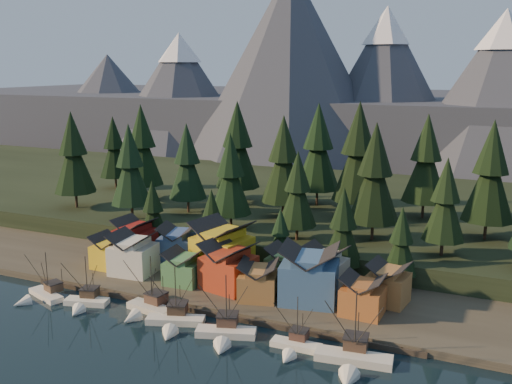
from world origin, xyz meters
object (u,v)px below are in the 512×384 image
at_px(house_back_0, 135,236).
at_px(house_back_1, 178,244).
at_px(boat_2, 146,301).
at_px(boat_4, 225,326).
at_px(boat_6, 353,352).
at_px(boat_0, 40,290).
at_px(house_front_0, 111,250).
at_px(boat_3, 174,315).
at_px(boat_1, 84,296).
at_px(house_front_1, 133,252).
at_px(boat_5, 294,340).

xyz_separation_m(house_back_0, house_back_1, (12.16, -0.65, -0.04)).
bearing_deg(boat_2, house_back_0, 138.62).
bearing_deg(boat_4, house_back_0, 126.76).
bearing_deg(boat_6, boat_2, 168.88).
bearing_deg(boat_0, house_front_0, 96.10).
bearing_deg(house_back_1, boat_3, -73.60).
relative_size(boat_1, boat_6, 0.79).
distance_m(boat_0, house_back_1, 30.64).
bearing_deg(boat_6, boat_3, 172.19).
relative_size(boat_4, house_front_1, 1.29).
bearing_deg(boat_1, boat_2, -5.26).
bearing_deg(boat_4, boat_1, 160.33).
relative_size(house_front_0, house_front_1, 0.82).
relative_size(boat_0, boat_1, 0.97).
distance_m(boat_6, house_front_1, 55.46).
distance_m(house_front_0, house_back_0, 8.83).
distance_m(boat_5, house_back_0, 55.72).
height_order(boat_1, boat_5, boat_1).
xyz_separation_m(boat_6, house_back_1, (-47.06, 26.08, 3.89)).
xyz_separation_m(boat_0, boat_2, (23.14, 2.82, 0.43)).
bearing_deg(house_back_1, boat_1, -117.10).
height_order(boat_2, boat_4, boat_4).
distance_m(boat_4, house_front_0, 41.27).
xyz_separation_m(boat_3, boat_5, (22.79, 0.16, -0.28)).
xyz_separation_m(boat_5, house_front_1, (-42.71, 15.85, 4.41)).
xyz_separation_m(house_front_1, house_back_0, (-6.53, 9.84, -0.02)).
distance_m(boat_3, boat_5, 22.79).
bearing_deg(house_front_0, house_back_1, 35.01).
bearing_deg(boat_4, house_front_0, 136.83).
xyz_separation_m(boat_1, house_back_1, (6.15, 24.79, 4.08)).
bearing_deg(house_front_0, boat_3, -31.30).
distance_m(boat_0, boat_4, 41.35).
bearing_deg(house_front_0, house_front_1, -7.56).
relative_size(boat_5, boat_6, 0.72).
distance_m(boat_0, house_back_0, 26.82).
xyz_separation_m(boat_6, house_front_1, (-52.68, 16.88, 3.96)).
relative_size(house_front_0, house_back_0, 0.85).
xyz_separation_m(boat_0, house_front_1, (10.87, 16.28, 4.33)).
height_order(boat_0, house_back_1, house_back_1).
relative_size(boat_5, house_back_1, 1.02).
relative_size(boat_2, boat_6, 0.88).
bearing_deg(boat_5, house_back_0, 151.84).
bearing_deg(house_front_0, boat_5, -17.50).
distance_m(boat_1, boat_4, 31.02).
bearing_deg(house_back_0, boat_4, -30.49).
bearing_deg(boat_5, boat_1, 179.05).
relative_size(boat_3, house_back_1, 1.20).
bearing_deg(house_front_1, house_front_0, 166.28).
relative_size(boat_3, boat_5, 1.18).
bearing_deg(house_front_1, boat_5, -25.12).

